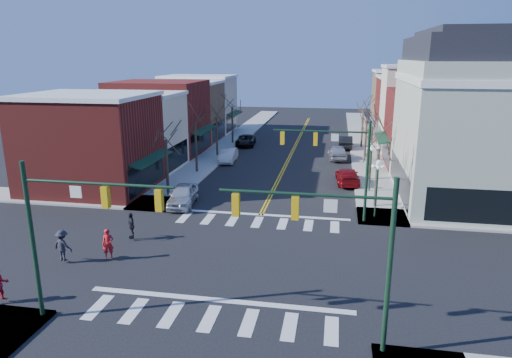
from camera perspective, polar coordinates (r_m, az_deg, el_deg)
The scene contains 36 objects.
ground at distance 26.69m, azimuth -2.17°, elevation -10.02°, with size 160.00×160.00×0.00m, color black.
sidewalk_left at distance 47.14m, azimuth -7.44°, elevation 1.19°, with size 3.50×70.00×0.15m, color #9E9B93.
sidewalk_right at distance 45.16m, azimuth 14.26°, elevation 0.22°, with size 3.50×70.00×0.15m, color #9E9B93.
bldg_left_brick_a at distance 41.62m, azimuth -20.00°, elevation 4.07°, with size 10.00×8.50×8.00m, color maroon.
bldg_left_stucco_a at distance 48.41m, azimuth -15.45°, elevation 5.58°, with size 10.00×7.00×7.50m, color beige.
bldg_left_brick_b at distance 55.58m, azimuth -11.97°, elevation 7.50°, with size 10.00×9.00×8.50m, color maroon.
bldg_left_tan at distance 63.29m, azimuth -9.17°, elevation 8.21°, with size 10.00×7.50×7.80m, color #8D6F4D.
bldg_left_stucco_b at distance 70.59m, azimuth -7.11°, elevation 9.15°, with size 10.00×8.00×8.20m, color beige.
bldg_right_brick_a at distance 50.93m, azimuth 21.75°, elevation 5.79°, with size 10.00×8.50×8.00m, color maroon.
bldg_right_stucco at distance 58.35m, azimuth 20.40°, elevation 7.98°, with size 10.00×7.00×10.00m, color beige.
bldg_right_brick_b at distance 65.79m, azimuth 19.23°, elevation 8.13°, with size 10.00×8.00×8.50m, color maroon.
bldg_right_tan at distance 73.63m, azimuth 18.32°, elevation 9.07°, with size 10.00×8.00×9.00m, color #8D6F4D.
victorian_corner at distance 40.00m, azimuth 26.61°, elevation 6.83°, with size 12.25×14.25×13.30m.
traffic_mast_near_left at distance 20.54m, azimuth -22.26°, elevation -4.90°, with size 6.60×0.28×7.20m.
traffic_mast_near_right at distance 17.50m, azimuth 10.51°, elevation -7.43°, with size 6.60×0.28×7.20m.
traffic_mast_far_right at distance 31.69m, azimuth 10.49°, elevation 2.80°, with size 6.60×0.28×7.20m.
lamppost_corner at distance 33.30m, azimuth 14.91°, elevation 0.04°, with size 0.36×0.36×4.33m.
lamppost_midblock at distance 39.60m, azimuth 14.20°, elevation 2.46°, with size 0.36×0.36×4.33m.
tree_left_a at distance 38.24m, azimuth -11.06°, elevation 1.30°, with size 0.24×0.24×4.76m, color #382B21.
tree_left_b at distance 45.58m, azimuth -7.50°, elevation 3.86°, with size 0.24×0.24×5.04m, color #382B21.
tree_left_c at distance 53.17m, azimuth -4.91°, elevation 5.28°, with size 0.24×0.24×4.55m, color #382B21.
tree_left_d at distance 60.80m, azimuth -2.97°, elevation 6.72°, with size 0.24×0.24×4.90m, color #382B21.
tree_right_a at distance 35.89m, azimuth 14.86°, elevation 0.05°, with size 0.24×0.24×4.62m, color #382B21.
tree_right_b at distance 43.60m, azimuth 14.10°, elevation 3.11°, with size 0.24×0.24×5.18m, color #382B21.
tree_right_c at distance 51.47m, azimuth 13.54°, elevation 4.74°, with size 0.24×0.24×4.83m, color #382B21.
tree_right_d at distance 59.34m, azimuth 13.14°, elevation 6.17°, with size 0.24×0.24×4.97m, color #382B21.
car_left_near at distance 36.14m, azimuth -9.12°, elevation -2.01°, with size 1.91×4.74×1.62m, color silver.
car_left_mid at distance 50.33m, azimuth -3.48°, elevation 2.94°, with size 1.52×4.36×1.44m, color silver.
car_left_far at distance 59.60m, azimuth -1.31°, elevation 4.85°, with size 2.29×4.97×1.38m, color black.
car_right_near at distance 42.51m, azimuth 11.37°, elevation 0.35°, with size 1.97×4.85×1.41m, color maroon.
car_right_mid at distance 52.36m, azimuth 10.17°, elevation 3.32°, with size 1.93×4.81×1.64m, color #B1B2B6.
car_right_far at distance 59.01m, azimuth 11.12°, elevation 4.57°, with size 1.67×4.80×1.58m, color black.
pedestrian_red_a at distance 27.51m, azimuth -18.01°, elevation -7.71°, with size 0.63×0.41×1.73m, color red.
pedestrian_red_b at distance 24.99m, azimuth -29.39°, elevation -11.45°, with size 0.81×0.63×1.68m, color red.
pedestrian_dark_a at distance 30.00m, azimuth -15.34°, elevation -5.62°, with size 0.98×0.41×1.67m, color black.
pedestrian_dark_b at distance 28.06m, azimuth -23.02°, elevation -7.65°, with size 1.17×0.67×1.81m, color #222129.
Camera 1 is at (5.22, -23.59, 11.36)m, focal length 32.00 mm.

